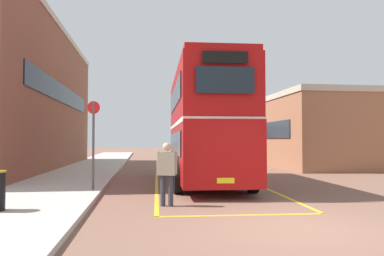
{
  "coord_description": "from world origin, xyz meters",
  "views": [
    {
      "loc": [
        -3.12,
        -7.49,
        1.81
      ],
      "look_at": [
        -0.82,
        10.14,
        2.39
      ],
      "focal_mm": 35.24,
      "sensor_mm": 36.0,
      "label": 1
    }
  ],
  "objects": [
    {
      "name": "double_decker_bus",
      "position": [
        -0.53,
        8.22,
        2.51
      ],
      "size": [
        3.11,
        9.78,
        4.75
      ],
      "color": "black",
      "rests_on": "ground"
    },
    {
      "name": "depot_building_right",
      "position": [
        9.86,
        18.84,
        2.46
      ],
      "size": [
        8.85,
        13.61,
        4.91
      ],
      "color": "#9E6647",
      "rests_on": "ground"
    },
    {
      "name": "single_deck_bus",
      "position": [
        3.23,
        23.91,
        1.64
      ],
      "size": [
        3.07,
        8.86,
        3.02
      ],
      "color": "black",
      "rests_on": "ground"
    },
    {
      "name": "pedestrian_boarding",
      "position": [
        -2.47,
        2.92,
        1.02
      ],
      "size": [
        0.56,
        0.37,
        1.75
      ],
      "color": "#2D2D38",
      "rests_on": "ground"
    },
    {
      "name": "brick_building_left",
      "position": [
        -11.44,
        16.97,
        4.45
      ],
      "size": [
        6.81,
        21.25,
        8.9
      ],
      "color": "brown",
      "rests_on": "ground"
    },
    {
      "name": "bay_marking_yellow",
      "position": [
        -0.56,
        6.36,
        0.0
      ],
      "size": [
        4.64,
        11.85,
        0.01
      ],
      "color": "gold",
      "rests_on": "ground"
    },
    {
      "name": "sidewalk_left",
      "position": [
        -6.5,
        16.8,
        0.07
      ],
      "size": [
        4.0,
        57.6,
        0.14
      ],
      "primitive_type": "cube",
      "color": "#B2ADA3",
      "rests_on": "ground"
    },
    {
      "name": "bus_stop_sign",
      "position": [
        -4.8,
        5.7,
        1.93
      ],
      "size": [
        0.43,
        0.14,
        3.02
      ],
      "color": "#4C4C51",
      "rests_on": "sidewalk_left"
    },
    {
      "name": "ground_plane",
      "position": [
        0.0,
        14.4,
        0.0
      ],
      "size": [
        135.6,
        135.6,
        0.0
      ],
      "primitive_type": "plane",
      "color": "brown"
    }
  ]
}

